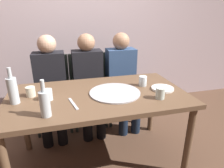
% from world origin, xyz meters
% --- Properties ---
extents(ground_plane, '(8.00, 8.00, 0.00)m').
position_xyz_m(ground_plane, '(0.00, 0.00, 0.00)').
color(ground_plane, '#513828').
extents(back_wall, '(6.00, 0.10, 2.60)m').
position_xyz_m(back_wall, '(0.00, 1.32, 1.30)').
color(back_wall, '#B29EA3').
rests_on(back_wall, ground_plane).
extents(dining_table, '(1.55, 0.85, 0.73)m').
position_xyz_m(dining_table, '(0.00, 0.00, 0.65)').
color(dining_table, brown).
rests_on(dining_table, ground_plane).
extents(pizza_tray, '(0.45, 0.45, 0.01)m').
position_xyz_m(pizza_tray, '(0.15, -0.03, 0.74)').
color(pizza_tray, '#ADADB2').
rests_on(pizza_tray, dining_table).
extents(wine_bottle, '(0.07, 0.07, 0.29)m').
position_xyz_m(wine_bottle, '(-0.67, -0.01, 0.84)').
color(wine_bottle, '#B2BCC1').
rests_on(wine_bottle, dining_table).
extents(beer_bottle, '(0.07, 0.07, 0.27)m').
position_xyz_m(beer_bottle, '(-0.42, -0.29, 0.83)').
color(beer_bottle, '#B2BCC1').
rests_on(beer_bottle, dining_table).
extents(tumbler_near, '(0.08, 0.08, 0.08)m').
position_xyz_m(tumbler_near, '(-0.56, 0.10, 0.77)').
color(tumbler_near, beige).
rests_on(tumbler_near, dining_table).
extents(tumbler_far, '(0.07, 0.07, 0.09)m').
position_xyz_m(tumbler_far, '(-0.42, -0.02, 0.78)').
color(tumbler_far, silver).
rests_on(tumbler_far, dining_table).
extents(wine_glass, '(0.08, 0.08, 0.09)m').
position_xyz_m(wine_glass, '(0.48, -0.23, 0.78)').
color(wine_glass, '#B7C6BC').
rests_on(wine_glass, dining_table).
extents(short_glass, '(0.08, 0.08, 0.10)m').
position_xyz_m(short_glass, '(0.46, 0.08, 0.78)').
color(short_glass, silver).
rests_on(short_glass, dining_table).
extents(plate_stack, '(0.20, 0.20, 0.02)m').
position_xyz_m(plate_stack, '(0.60, -0.05, 0.74)').
color(plate_stack, white).
rests_on(plate_stack, dining_table).
extents(table_knife, '(0.07, 0.22, 0.01)m').
position_xyz_m(table_knife, '(-0.23, -0.15, 0.74)').
color(table_knife, '#B7B7BC').
rests_on(table_knife, dining_table).
extents(chair_left, '(0.44, 0.44, 0.90)m').
position_xyz_m(chair_left, '(-0.43, 0.83, 0.51)').
color(chair_left, '#2D3833').
rests_on(chair_left, ground_plane).
extents(chair_middle, '(0.44, 0.44, 0.90)m').
position_xyz_m(chair_middle, '(0.01, 0.83, 0.51)').
color(chair_middle, '#2D3833').
rests_on(chair_middle, ground_plane).
extents(chair_right, '(0.44, 0.44, 0.90)m').
position_xyz_m(chair_right, '(0.44, 0.83, 0.51)').
color(chair_right, '#2D3833').
rests_on(chair_right, ground_plane).
extents(guest_in_sweater, '(0.36, 0.56, 1.17)m').
position_xyz_m(guest_in_sweater, '(-0.43, 0.67, 0.64)').
color(guest_in_sweater, black).
rests_on(guest_in_sweater, ground_plane).
extents(guest_in_beanie, '(0.36, 0.56, 1.17)m').
position_xyz_m(guest_in_beanie, '(0.01, 0.67, 0.64)').
color(guest_in_beanie, black).
rests_on(guest_in_beanie, ground_plane).
extents(guest_by_wall, '(0.36, 0.56, 1.17)m').
position_xyz_m(guest_by_wall, '(0.44, 0.67, 0.64)').
color(guest_by_wall, navy).
rests_on(guest_by_wall, ground_plane).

